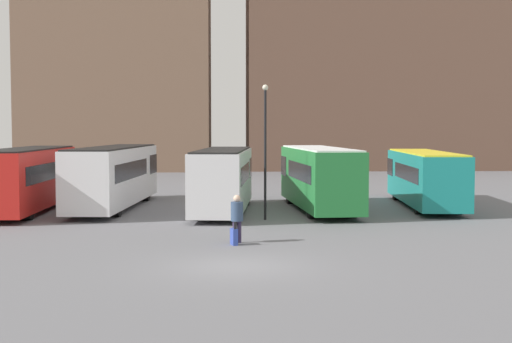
{
  "coord_description": "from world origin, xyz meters",
  "views": [
    {
      "loc": [
        -0.35,
        -22.15,
        4.34
      ],
      "look_at": [
        1.04,
        10.41,
        2.36
      ],
      "focal_mm": 50.0,
      "sensor_mm": 36.0,
      "label": 1
    }
  ],
  "objects_px": {
    "bus_0": "(28,177)",
    "suitcase": "(234,237)",
    "bus_2": "(223,178)",
    "lamp_post_0": "(265,142)",
    "bus_3": "(319,176)",
    "traveler": "(237,214)",
    "bus_4": "(425,177)",
    "bus_1": "(115,174)"
  },
  "relations": [
    {
      "from": "bus_0",
      "to": "bus_2",
      "type": "height_order",
      "value": "bus_0"
    },
    {
      "from": "bus_3",
      "to": "bus_4",
      "type": "distance_m",
      "value": 6.29
    },
    {
      "from": "bus_4",
      "to": "bus_1",
      "type": "bearing_deg",
      "value": 94.55
    },
    {
      "from": "bus_1",
      "to": "traveler",
      "type": "xyz_separation_m",
      "value": [
        6.47,
        -12.18,
        -0.74
      ]
    },
    {
      "from": "traveler",
      "to": "lamp_post_0",
      "type": "xyz_separation_m",
      "value": [
        1.45,
        6.79,
        2.63
      ]
    },
    {
      "from": "bus_3",
      "to": "bus_4",
      "type": "xyz_separation_m",
      "value": [
        6.1,
        1.49,
        -0.14
      ]
    },
    {
      "from": "bus_2",
      "to": "traveler",
      "type": "distance_m",
      "value": 10.05
    },
    {
      "from": "bus_0",
      "to": "suitcase",
      "type": "bearing_deg",
      "value": -136.27
    },
    {
      "from": "bus_2",
      "to": "bus_3",
      "type": "bearing_deg",
      "value": -77.7
    },
    {
      "from": "bus_2",
      "to": "traveler",
      "type": "relative_size",
      "value": 5.9
    },
    {
      "from": "traveler",
      "to": "lamp_post_0",
      "type": "height_order",
      "value": "lamp_post_0"
    },
    {
      "from": "bus_1",
      "to": "bus_4",
      "type": "xyz_separation_m",
      "value": [
        17.08,
        -0.03,
        -0.16
      ]
    },
    {
      "from": "bus_1",
      "to": "suitcase",
      "type": "relative_size",
      "value": 14.22
    },
    {
      "from": "bus_3",
      "to": "suitcase",
      "type": "xyz_separation_m",
      "value": [
        -4.62,
        -11.17,
        -1.49
      ]
    },
    {
      "from": "bus_3",
      "to": "bus_0",
      "type": "bearing_deg",
      "value": 86.13
    },
    {
      "from": "suitcase",
      "to": "lamp_post_0",
      "type": "distance_m",
      "value": 8.2
    },
    {
      "from": "bus_3",
      "to": "bus_2",
      "type": "bearing_deg",
      "value": 93.7
    },
    {
      "from": "suitcase",
      "to": "lamp_post_0",
      "type": "xyz_separation_m",
      "value": [
        1.57,
        7.3,
        3.4
      ]
    },
    {
      "from": "bus_2",
      "to": "bus_4",
      "type": "distance_m",
      "value": 11.36
    },
    {
      "from": "bus_1",
      "to": "bus_2",
      "type": "xyz_separation_m",
      "value": [
        5.92,
        -2.16,
        -0.06
      ]
    },
    {
      "from": "lamp_post_0",
      "to": "bus_4",
      "type": "bearing_deg",
      "value": 30.35
    },
    {
      "from": "bus_0",
      "to": "lamp_post_0",
      "type": "relative_size",
      "value": 1.79
    },
    {
      "from": "bus_3",
      "to": "traveler",
      "type": "distance_m",
      "value": 11.6
    },
    {
      "from": "bus_0",
      "to": "bus_1",
      "type": "bearing_deg",
      "value": -70.96
    },
    {
      "from": "bus_0",
      "to": "suitcase",
      "type": "height_order",
      "value": "bus_0"
    },
    {
      "from": "bus_4",
      "to": "lamp_post_0",
      "type": "distance_m",
      "value": 10.81
    },
    {
      "from": "bus_2",
      "to": "lamp_post_0",
      "type": "xyz_separation_m",
      "value": [
        2.0,
        -3.22,
        1.94
      ]
    },
    {
      "from": "bus_0",
      "to": "bus_4",
      "type": "bearing_deg",
      "value": -85.87
    },
    {
      "from": "bus_1",
      "to": "bus_4",
      "type": "distance_m",
      "value": 17.08
    },
    {
      "from": "bus_2",
      "to": "suitcase",
      "type": "bearing_deg",
      "value": -172.65
    },
    {
      "from": "bus_2",
      "to": "bus_4",
      "type": "xyz_separation_m",
      "value": [
        11.16,
        2.14,
        -0.11
      ]
    },
    {
      "from": "bus_1",
      "to": "suitcase",
      "type": "height_order",
      "value": "bus_1"
    },
    {
      "from": "bus_4",
      "to": "suitcase",
      "type": "distance_m",
      "value": 16.64
    },
    {
      "from": "bus_0",
      "to": "suitcase",
      "type": "distance_m",
      "value": 15.54
    },
    {
      "from": "bus_0",
      "to": "bus_2",
      "type": "xyz_separation_m",
      "value": [
        10.19,
        -0.72,
        -0.03
      ]
    },
    {
      "from": "suitcase",
      "to": "bus_3",
      "type": "bearing_deg",
      "value": -38.25
    },
    {
      "from": "bus_3",
      "to": "lamp_post_0",
      "type": "relative_size",
      "value": 1.73
    },
    {
      "from": "bus_2",
      "to": "suitcase",
      "type": "height_order",
      "value": "bus_2"
    },
    {
      "from": "bus_1",
      "to": "bus_3",
      "type": "distance_m",
      "value": 11.08
    },
    {
      "from": "lamp_post_0",
      "to": "bus_3",
      "type": "bearing_deg",
      "value": 51.75
    },
    {
      "from": "bus_2",
      "to": "bus_0",
      "type": "bearing_deg",
      "value": 90.97
    },
    {
      "from": "bus_2",
      "to": "bus_3",
      "type": "height_order",
      "value": "bus_3"
    }
  ]
}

